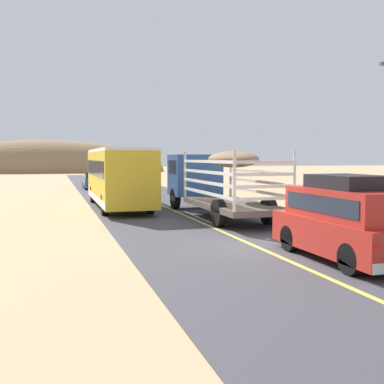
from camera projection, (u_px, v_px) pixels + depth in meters
ground_plane at (258, 248)px, 13.88m from camera, size 240.00×240.00×0.00m
road_surface at (258, 248)px, 13.88m from camera, size 8.00×120.00×0.02m
road_centre_line at (258, 247)px, 13.87m from camera, size 0.16×117.60×0.00m
suv_near at (346, 218)px, 12.04m from camera, size 1.90×4.62×2.29m
livestock_truck at (208, 177)px, 22.47m from camera, size 2.53×9.70×3.02m
bus at (118, 176)px, 24.87m from camera, size 2.54×10.00×3.21m
car_far at (94, 181)px, 40.12m from camera, size 1.80×4.40×1.46m
boulder_near_shoulder at (375, 192)px, 32.86m from camera, size 0.97×0.72×0.47m
distant_hill at (45, 172)px, 85.09m from camera, size 45.62×17.30×11.99m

